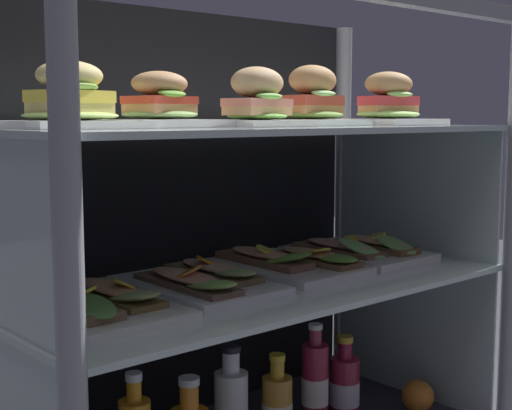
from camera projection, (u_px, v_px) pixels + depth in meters
case_frame at (218, 215)px, 1.55m from camera, size 1.11×0.54×0.96m
riser_lower_tier at (256, 371)px, 1.50m from camera, size 1.03×0.46×0.35m
shelf_lower_glass at (256, 284)px, 1.48m from camera, size 1.05×0.48×0.01m
riser_upper_tier at (256, 208)px, 1.46m from camera, size 1.03×0.46×0.30m
shelf_upper_glass at (256, 129)px, 1.44m from camera, size 1.05×0.48×0.01m
plated_roll_sandwich_center at (71, 103)px, 1.22m from camera, size 0.21×0.21×0.11m
plated_roll_sandwich_left_of_center at (160, 107)px, 1.35m from camera, size 0.21×0.21×0.10m
plated_roll_sandwich_far_left at (258, 102)px, 1.42m from camera, size 0.17×0.17×0.11m
plated_roll_sandwich_near_left_corner at (313, 103)px, 1.58m from camera, size 0.19×0.19×0.13m
plated_roll_sandwich_mid_left at (388, 106)px, 1.67m from camera, size 0.20×0.20×0.12m
open_sandwich_tray_mid_right at (96, 302)px, 1.24m from camera, size 0.21×0.32×0.06m
open_sandwich_tray_left_of_center at (202, 280)px, 1.41m from camera, size 0.21×0.32×0.06m
open_sandwich_tray_center at (289, 262)px, 1.58m from camera, size 0.21×0.32×0.06m
open_sandwich_tray_far_right at (359, 250)px, 1.73m from camera, size 0.21×0.32×0.06m
juice_bottle_back_center at (315, 387)px, 1.61m from camera, size 0.06×0.06×0.24m
juice_bottle_front_middle at (345, 387)px, 1.68m from camera, size 0.07×0.07×0.20m
orange_fruit_beside_bottles at (340, 385)px, 1.80m from camera, size 0.08×0.08×0.08m
orange_fruit_near_left_post at (418, 396)px, 1.73m from camera, size 0.08×0.08×0.08m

